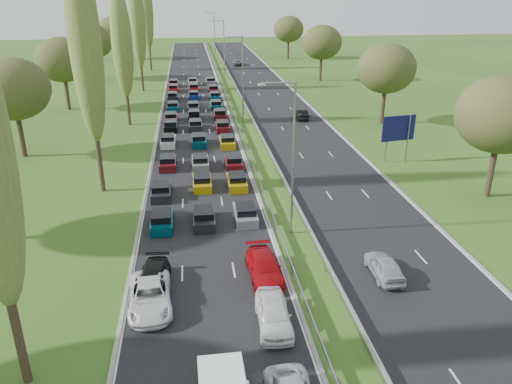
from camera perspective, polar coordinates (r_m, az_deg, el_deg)
ground at (r=74.10m, az=-1.65°, el=8.32°), size 260.00×260.00×0.00m
near_carriageway at (r=76.16m, az=-6.96°, el=8.55°), size 10.50×215.00×0.04m
far_carriageway at (r=77.45m, az=3.19°, el=8.91°), size 10.50×215.00×0.04m
central_reservation at (r=76.38m, az=-1.85°, el=9.17°), size 2.36×215.00×0.32m
lamp_columns at (r=70.91m, az=-1.53°, el=12.64°), size 0.18×140.18×12.00m
poplar_row at (r=60.55m, az=-16.39°, el=16.22°), size 2.80×127.80×22.44m
woodland_left at (r=58.32m, az=-27.00°, el=9.82°), size 8.00×166.00×11.10m
woodland_right at (r=64.90m, az=17.41°, el=12.25°), size 8.00×153.00×11.10m
traffic_queue_fill at (r=71.07m, az=-6.88°, el=7.92°), size 9.10×67.84×0.80m
near_car_2 at (r=31.24m, az=-12.01°, el=-11.57°), size 2.86×5.60×1.51m
near_car_3 at (r=33.04m, az=-11.61°, el=-9.65°), size 2.23×4.81×1.36m
near_car_11 at (r=33.47m, az=0.93°, el=-8.58°), size 2.29×5.16×1.47m
near_car_12 at (r=29.13m, az=2.03°, el=-13.71°), size 2.04×4.74×1.59m
far_car_0 at (r=34.66m, az=14.48°, el=-8.22°), size 1.73×4.24×1.44m
far_car_1 at (r=74.32m, az=5.24°, el=8.85°), size 1.62×4.25×1.38m
far_car_2 at (r=127.96m, az=-2.11°, el=14.58°), size 2.32×4.84×1.33m
direction_sign at (r=56.70m, az=15.96°, el=6.79°), size 3.96×0.78×5.20m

